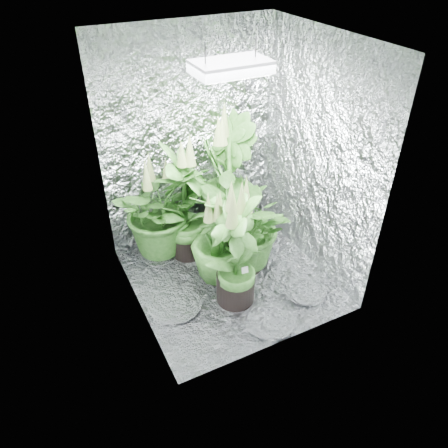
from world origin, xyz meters
TOP-DOWN VIEW (x-y plane):
  - ground at (0.00, 0.00)m, footprint 1.60×1.60m
  - walls at (0.00, 0.00)m, footprint 1.62×1.62m
  - ceiling at (0.00, 0.00)m, footprint 1.60×1.60m
  - grow_lamp at (0.00, 0.00)m, footprint 0.50×0.30m
  - plant_a at (-0.37, 0.64)m, footprint 0.92×0.92m
  - plant_b at (-0.19, 0.49)m, footprint 0.81×0.81m
  - plant_c at (0.27, 0.61)m, footprint 0.74×0.74m
  - plant_d at (-0.07, 0.07)m, footprint 0.64×0.64m
  - plant_e at (0.22, 0.07)m, footprint 0.93×0.93m
  - plant_f at (-0.07, -0.25)m, footprint 0.70×0.70m
  - circulation_fan at (0.61, 0.44)m, footprint 0.18×0.27m
  - plant_label at (-0.00, -0.28)m, footprint 0.06×0.03m

SIDE VIEW (x-z plane):
  - ground at x=0.00m, z-range 0.00..0.00m
  - circulation_fan at x=0.61m, z-range -0.03..0.31m
  - plant_label at x=0.00m, z-range 0.26..0.34m
  - plant_d at x=-0.07m, z-range -0.04..0.87m
  - plant_e at x=0.22m, z-range -0.03..0.89m
  - plant_a at x=-0.37m, z-range -0.03..0.98m
  - plant_f at x=-0.07m, z-range -0.05..1.04m
  - plant_b at x=-0.19m, z-range -0.04..1.16m
  - plant_c at x=0.27m, z-range -0.04..1.26m
  - walls at x=0.00m, z-range 0.00..2.00m
  - grow_lamp at x=0.00m, z-range 1.72..1.94m
  - ceiling at x=0.00m, z-range 2.00..2.00m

